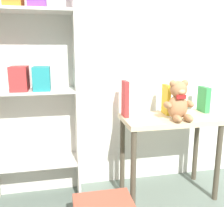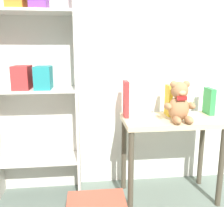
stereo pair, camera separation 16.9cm
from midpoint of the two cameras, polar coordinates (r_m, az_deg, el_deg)
wall_back at (r=2.07m, az=4.70°, el=15.96°), size 4.80×0.06×2.50m
bookshelf_side at (r=1.87m, az=-20.39°, el=5.19°), size 0.63×0.26×1.66m
display_table at (r=1.91m, az=10.54°, el=-6.12°), size 0.71×0.37×0.63m
teddy_bear at (r=1.79m, az=12.38°, el=0.38°), size 0.21×0.20×0.28m
book_standing_red at (r=1.84m, az=0.40°, el=1.08°), size 0.03×0.13×0.26m
book_standing_yellow at (r=1.93m, az=9.84°, el=0.92°), size 0.03×0.12×0.23m
book_standing_green at (r=2.08m, az=18.09°, el=0.90°), size 0.05×0.14×0.20m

